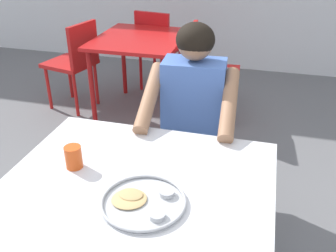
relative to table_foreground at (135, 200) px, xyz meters
The scene contains 9 objects.
table_foreground is the anchor object (origin of this frame).
thali_tray 0.14m from the table_foreground, 52.24° to the right, with size 0.32×0.32×0.03m.
drinking_cup 0.32m from the table_foreground, 167.56° to the left, with size 0.07×0.07×0.10m.
chair_foreground 0.94m from the table_foreground, 85.81° to the left, with size 0.46×0.42×0.87m.
diner_foreground 0.71m from the table_foreground, 83.59° to the left, with size 0.51×0.57×1.19m.
table_background_red 2.12m from the table_foreground, 108.24° to the left, with size 0.77×0.89×0.74m.
chair_red_left 2.33m from the table_foreground, 123.55° to the left, with size 0.50×0.47×0.85m.
chair_red_right 2.05m from the table_foreground, 91.90° to the left, with size 0.47×0.45×0.87m.
chair_red_far 2.68m from the table_foreground, 104.67° to the left, with size 0.46×0.47×0.86m.
Camera 1 is at (0.51, -1.13, 1.63)m, focal length 39.89 mm.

